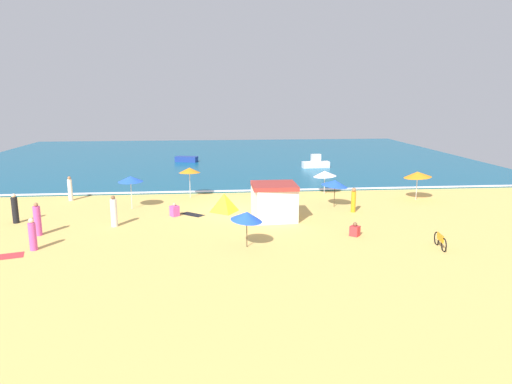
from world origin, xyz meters
The scene contains 24 objects.
ground_plane centered at (0.00, 0.00, 0.00)m, with size 60.00×60.00×0.00m, color #EDBC60.
ocean_water centered at (0.00, 28.00, 0.05)m, with size 60.00×44.00×0.10m, color #0F567A.
wave_breaker_foam centered at (0.00, 6.30, 0.10)m, with size 57.00×0.70×0.01m, color white.
lifeguard_cabana centered at (2.57, -2.43, 1.17)m, with size 2.75×2.67×2.30m.
beach_umbrella_0 centered at (0.45, -7.70, 1.65)m, with size 2.28×2.27×1.98m.
beach_umbrella_1 centered at (7.25, 0.61, 1.68)m, with size 2.26×2.23×2.00m.
beach_umbrella_2 centered at (13.95, 2.19, 1.92)m, with size 2.32×2.30×2.22m.
beach_umbrella_3 centered at (-6.85, 1.28, 2.09)m, with size 2.01×2.02×2.30m.
beach_umbrella_4 centered at (-3.00, 4.55, 2.12)m, with size 1.70×1.71×2.35m.
beach_umbrella_5 centered at (7.57, 4.91, 1.64)m, with size 2.02×1.99×1.92m.
beach_tent centered at (-0.51, -0.05, 0.62)m, with size 1.80×1.97×1.25m.
parked_bicycle centered at (10.35, -8.78, 0.38)m, with size 0.32×1.81×0.76m.
beachgoer_0 centered at (6.61, -6.34, 0.32)m, with size 0.67×0.67×0.79m.
beachgoer_1 centered at (-10.37, -7.19, 0.79)m, with size 0.47×0.47×1.68m.
beachgoer_2 centered at (-11.04, -4.57, 0.88)m, with size 0.52×0.52×1.89m.
beachgoer_3 centered at (-11.83, 4.34, 0.87)m, with size 0.41×0.41×1.83m.
beachgoer_4 centered at (-13.35, -1.77, 0.87)m, with size 0.52×0.52×1.85m.
beachgoer_6 centered at (8.12, -1.05, 0.82)m, with size 0.42×0.42×1.67m.
beachgoer_7 centered at (-3.76, -0.99, 0.36)m, with size 0.67×0.67×0.88m.
beachgoer_8 centered at (-7.16, -3.12, 0.88)m, with size 0.40×0.40×1.89m.
beach_towel_0 centered at (-2.63, -0.73, 0.01)m, with size 1.71×1.59×0.01m.
beach_towel_1 centered at (-11.40, -8.09, 0.01)m, with size 1.84×1.38×0.01m.
small_boat_0 centered at (-4.26, 23.60, 0.41)m, with size 2.71×1.76×0.62m.
small_boat_1 centered at (9.75, 17.78, 0.58)m, with size 2.94×1.12×1.46m.
Camera 1 is at (-1.24, -30.73, 7.73)m, focal length 32.72 mm.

